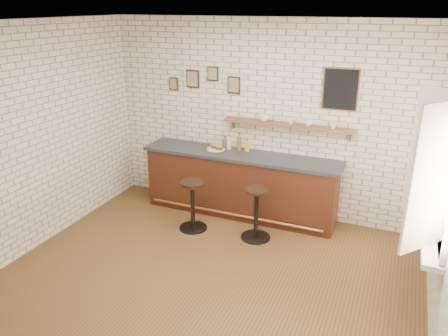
{
  "coord_description": "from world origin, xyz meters",
  "views": [
    {
      "loc": [
        1.96,
        -4.24,
        3.18
      ],
      "look_at": [
        -0.21,
        0.9,
        1.06
      ],
      "focal_mm": 35.0,
      "sensor_mm": 36.0,
      "label": 1
    }
  ],
  "objects_px": {
    "shelf_cup_c": "(309,123)",
    "bitters_bottle_brown": "(225,143)",
    "shelf_cup_b": "(291,121)",
    "shelf_cup_a": "(264,118)",
    "bar_stool_left": "(193,204)",
    "bitters_bottle_white": "(229,143)",
    "condiment_bottle_yellow": "(247,146)",
    "shelf_cup_d": "(333,126)",
    "bar_stool_right": "(256,212)",
    "ciabatta_sandwich": "(217,147)",
    "bitters_bottle_amber": "(239,143)",
    "book_lower": "(430,233)",
    "bar_counter": "(240,184)",
    "sandwich_plate": "(216,149)",
    "book_upper": "(430,230)"
  },
  "relations": [
    {
      "from": "bitters_bottle_brown",
      "to": "ciabatta_sandwich",
      "type": "bearing_deg",
      "value": -135.13
    },
    {
      "from": "bar_counter",
      "to": "book_lower",
      "type": "distance_m",
      "value": 3.04
    },
    {
      "from": "shelf_cup_a",
      "to": "book_lower",
      "type": "bearing_deg",
      "value": -42.92
    },
    {
      "from": "bar_stool_left",
      "to": "bar_counter",
      "type": "bearing_deg",
      "value": 58.53
    },
    {
      "from": "bar_counter",
      "to": "shelf_cup_b",
      "type": "xyz_separation_m",
      "value": [
        0.72,
        0.2,
        1.04
      ]
    },
    {
      "from": "sandwich_plate",
      "to": "bar_stool_right",
      "type": "bearing_deg",
      "value": -36.89
    },
    {
      "from": "condiment_bottle_yellow",
      "to": "bar_stool_right",
      "type": "distance_m",
      "value": 1.13
    },
    {
      "from": "bitters_bottle_amber",
      "to": "shelf_cup_c",
      "type": "distance_m",
      "value": 1.14
    },
    {
      "from": "condiment_bottle_yellow",
      "to": "shelf_cup_d",
      "type": "bearing_deg",
      "value": 2.89
    },
    {
      "from": "condiment_bottle_yellow",
      "to": "shelf_cup_d",
      "type": "relative_size",
      "value": 2.09
    },
    {
      "from": "shelf_cup_b",
      "to": "shelf_cup_a",
      "type": "bearing_deg",
      "value": 112.66
    },
    {
      "from": "bitters_bottle_brown",
      "to": "bitters_bottle_white",
      "type": "xyz_separation_m",
      "value": [
        0.07,
        -0.0,
        0.01
      ]
    },
    {
      "from": "shelf_cup_c",
      "to": "shelf_cup_d",
      "type": "xyz_separation_m",
      "value": [
        0.35,
        0.0,
        -0.0
      ]
    },
    {
      "from": "bitters_bottle_brown",
      "to": "shelf_cup_c",
      "type": "height_order",
      "value": "shelf_cup_c"
    },
    {
      "from": "ciabatta_sandwich",
      "to": "bitters_bottle_white",
      "type": "xyz_separation_m",
      "value": [
        0.17,
        0.1,
        0.05
      ]
    },
    {
      "from": "bar_stool_left",
      "to": "shelf_cup_a",
      "type": "bearing_deg",
      "value": 51.57
    },
    {
      "from": "shelf_cup_a",
      "to": "shelf_cup_b",
      "type": "relative_size",
      "value": 1.33
    },
    {
      "from": "bar_stool_left",
      "to": "shelf_cup_d",
      "type": "xyz_separation_m",
      "value": [
        1.78,
        0.95,
        1.14
      ]
    },
    {
      "from": "bitters_bottle_white",
      "to": "bitters_bottle_amber",
      "type": "xyz_separation_m",
      "value": [
        0.17,
        0.0,
        0.02
      ]
    },
    {
      "from": "shelf_cup_c",
      "to": "bitters_bottle_brown",
      "type": "bearing_deg",
      "value": 108.1
    },
    {
      "from": "bitters_bottle_brown",
      "to": "condiment_bottle_yellow",
      "type": "height_order",
      "value": "bitters_bottle_brown"
    },
    {
      "from": "shelf_cup_c",
      "to": "bar_stool_right",
      "type": "bearing_deg",
      "value": 165.88
    },
    {
      "from": "bar_stool_right",
      "to": "shelf_cup_a",
      "type": "relative_size",
      "value": 5.99
    },
    {
      "from": "bar_stool_right",
      "to": "book_lower",
      "type": "relative_size",
      "value": 3.21
    },
    {
      "from": "bitters_bottle_white",
      "to": "ciabatta_sandwich",
      "type": "bearing_deg",
      "value": -149.17
    },
    {
      "from": "ciabatta_sandwich",
      "to": "bar_stool_left",
      "type": "distance_m",
      "value": 1.03
    },
    {
      "from": "shelf_cup_b",
      "to": "shelf_cup_c",
      "type": "relative_size",
      "value": 0.86
    },
    {
      "from": "bar_stool_left",
      "to": "book_lower",
      "type": "distance_m",
      "value": 3.23
    },
    {
      "from": "shelf_cup_b",
      "to": "shelf_cup_c",
      "type": "height_order",
      "value": "same"
    },
    {
      "from": "bitters_bottle_white",
      "to": "bar_stool_right",
      "type": "relative_size",
      "value": 0.31
    },
    {
      "from": "sandwich_plate",
      "to": "book_lower",
      "type": "height_order",
      "value": "sandwich_plate"
    },
    {
      "from": "bar_stool_left",
      "to": "shelf_cup_b",
      "type": "height_order",
      "value": "shelf_cup_b"
    },
    {
      "from": "bar_counter",
      "to": "book_lower",
      "type": "height_order",
      "value": "bar_counter"
    },
    {
      "from": "ciabatta_sandwich",
      "to": "bar_stool_left",
      "type": "relative_size",
      "value": 0.33
    },
    {
      "from": "bitters_bottle_brown",
      "to": "condiment_bottle_yellow",
      "type": "xyz_separation_m",
      "value": [
        0.37,
        0.0,
        -0.0
      ]
    },
    {
      "from": "condiment_bottle_yellow",
      "to": "shelf_cup_c",
      "type": "relative_size",
      "value": 1.73
    },
    {
      "from": "shelf_cup_a",
      "to": "book_lower",
      "type": "relative_size",
      "value": 0.54
    },
    {
      "from": "condiment_bottle_yellow",
      "to": "bitters_bottle_brown",
      "type": "bearing_deg",
      "value": -180.0
    },
    {
      "from": "ciabatta_sandwich",
      "to": "bar_stool_right",
      "type": "height_order",
      "value": "ciabatta_sandwich"
    },
    {
      "from": "bitters_bottle_amber",
      "to": "book_upper",
      "type": "distance_m",
      "value": 3.13
    },
    {
      "from": "bar_stool_right",
      "to": "shelf_cup_d",
      "type": "height_order",
      "value": "shelf_cup_d"
    },
    {
      "from": "bitters_bottle_amber",
      "to": "bar_stool_right",
      "type": "distance_m",
      "value": 1.21
    },
    {
      "from": "book_upper",
      "to": "shelf_cup_d",
      "type": "bearing_deg",
      "value": 157.07
    },
    {
      "from": "shelf_cup_a",
      "to": "shelf_cup_c",
      "type": "relative_size",
      "value": 1.14
    },
    {
      "from": "bar_stool_left",
      "to": "shelf_cup_d",
      "type": "distance_m",
      "value": 2.32
    },
    {
      "from": "bar_stool_right",
      "to": "shelf_cup_b",
      "type": "bearing_deg",
      "value": 75.63
    },
    {
      "from": "shelf_cup_d",
      "to": "bar_stool_right",
      "type": "bearing_deg",
      "value": -119.61
    },
    {
      "from": "shelf_cup_a",
      "to": "book_upper",
      "type": "relative_size",
      "value": 0.53
    },
    {
      "from": "shelf_cup_b",
      "to": "bitters_bottle_amber",
      "type": "bearing_deg",
      "value": 117.28
    },
    {
      "from": "bitters_bottle_white",
      "to": "shelf_cup_b",
      "type": "relative_size",
      "value": 2.44
    }
  ]
}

